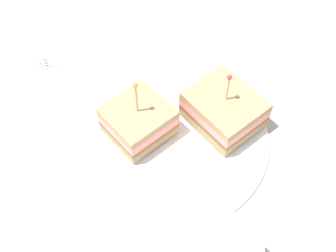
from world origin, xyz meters
The scene contains 7 objects.
ground_plane centered at (0.00, 0.00, -1.00)cm, with size 117.79×117.79×2.00cm, color #9E9384.
plate centered at (0.00, 0.00, 0.40)cm, with size 29.26×29.26×0.80cm, color white.
sandwich_half_front centered at (3.73, -1.92, 3.17)cm, with size 10.81×10.53×10.42cm.
sandwich_half_back centered at (-8.46, 0.23, 3.20)cm, with size 11.56×12.35×9.62cm.
napkin centered at (7.70, -22.29, 0.07)cm, with size 10.29×9.26×0.15cm, color white.
fork centered at (11.46, -20.17, 0.18)cm, with size 12.11×2.29×0.35cm.
knife centered at (11.24, -23.95, 0.18)cm, with size 12.82×3.11×0.35cm.
Camera 1 is at (11.11, 33.68, 52.94)cm, focal length 46.82 mm.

